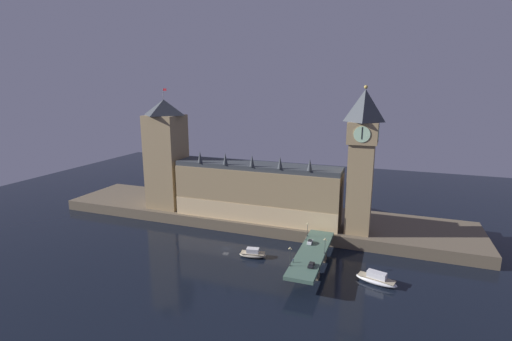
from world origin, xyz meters
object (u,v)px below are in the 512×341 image
at_px(street_lamp_far, 308,228).
at_px(car_southbound_lead, 311,265).
at_px(clock_tower, 362,157).
at_px(boat_downstream, 376,279).
at_px(street_lamp_mid, 325,244).
at_px(pedestrian_far_rail, 306,238).
at_px(car_northbound_lead, 310,242).
at_px(victoria_tower, 166,154).
at_px(pedestrian_near_rail, 293,260).
at_px(street_lamp_near, 290,254).
at_px(boat_upstream, 253,254).

bearing_deg(street_lamp_far, car_southbound_lead, -74.81).
bearing_deg(street_lamp_far, clock_tower, 41.34).
relative_size(clock_tower, boat_downstream, 4.19).
bearing_deg(boat_downstream, clock_tower, 106.27).
distance_m(street_lamp_mid, street_lamp_far, 17.85).
height_order(pedestrian_far_rail, street_lamp_far, street_lamp_far).
bearing_deg(car_northbound_lead, victoria_tower, 162.02).
bearing_deg(pedestrian_near_rail, street_lamp_far, 90.87).
distance_m(victoria_tower, street_lamp_near, 100.39).
relative_size(pedestrian_near_rail, boat_upstream, 0.13).
bearing_deg(street_lamp_near, boat_upstream, 142.02).
height_order(street_lamp_mid, boat_downstream, street_lamp_mid).
distance_m(car_southbound_lead, street_lamp_near, 8.66).
bearing_deg(boat_upstream, car_northbound_lead, 15.03).
bearing_deg(pedestrian_far_rail, clock_tower, 48.60).
relative_size(car_northbound_lead, street_lamp_mid, 0.63).
relative_size(pedestrian_far_rail, street_lamp_mid, 0.25).
height_order(clock_tower, street_lamp_far, clock_tower).
xyz_separation_m(victoria_tower, street_lamp_near, (83.73, -50.18, -23.43)).
relative_size(pedestrian_near_rail, boat_downstream, 0.10).
relative_size(clock_tower, pedestrian_near_rail, 41.49).
height_order(clock_tower, boat_downstream, clock_tower).
height_order(car_southbound_lead, pedestrian_far_rail, pedestrian_far_rail).
bearing_deg(car_southbound_lead, street_lamp_near, -162.63).
bearing_deg(car_northbound_lead, street_lamp_near, -97.01).
bearing_deg(victoria_tower, car_northbound_lead, -17.98).
height_order(pedestrian_far_rail, boat_downstream, pedestrian_far_rail).
height_order(victoria_tower, pedestrian_near_rail, victoria_tower).
xyz_separation_m(pedestrian_far_rail, boat_downstream, (29.51, -13.97, -6.20)).
xyz_separation_m(car_southbound_lead, boat_upstream, (-27.76, 13.62, -6.23)).
relative_size(car_southbound_lead, pedestrian_near_rail, 2.71).
xyz_separation_m(pedestrian_far_rail, street_lamp_mid, (9.69, -10.21, 3.11)).
height_order(victoria_tower, car_northbound_lead, victoria_tower).
bearing_deg(street_lamp_far, pedestrian_near_rail, -89.13).
distance_m(car_southbound_lead, pedestrian_near_rail, 7.01).
bearing_deg(victoria_tower, boat_upstream, -28.41).
bearing_deg(car_northbound_lead, street_lamp_far, 110.42).
height_order(car_southbound_lead, pedestrian_near_rail, pedestrian_near_rail).
relative_size(pedestrian_near_rail, pedestrian_far_rail, 1.00).
xyz_separation_m(car_northbound_lead, pedestrian_near_rail, (-2.32, -19.08, 0.10)).
relative_size(clock_tower, car_northbound_lead, 16.67).
xyz_separation_m(pedestrian_near_rail, boat_upstream, (-20.79, 12.87, -6.45)).
xyz_separation_m(street_lamp_mid, boat_upstream, (-30.48, 1.20, -9.56)).
xyz_separation_m(victoria_tower, pedestrian_near_rail, (84.13, -47.13, -27.14)).
distance_m(clock_tower, pedestrian_far_rail, 43.40).
bearing_deg(boat_upstream, street_lamp_far, 33.54).
xyz_separation_m(victoria_tower, car_southbound_lead, (91.10, -47.88, -27.35)).
bearing_deg(clock_tower, pedestrian_far_rail, -131.40).
height_order(car_southbound_lead, boat_downstream, car_southbound_lead).
height_order(clock_tower, victoria_tower, clock_tower).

